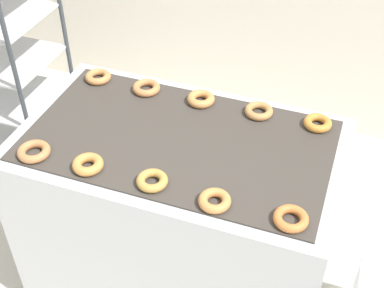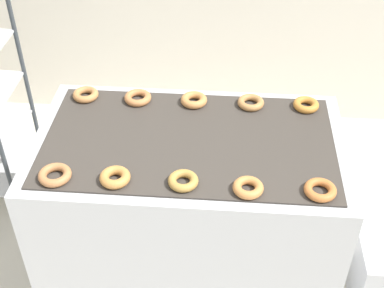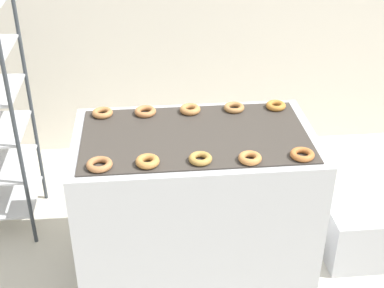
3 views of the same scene
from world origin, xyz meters
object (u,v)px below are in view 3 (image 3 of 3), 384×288
at_px(donut_far_left, 145,111).
at_px(donut_far_leftmost, 102,113).
at_px(donut_near_center, 200,159).
at_px(donut_far_center, 190,109).
at_px(glaze_bin, 358,234).
at_px(donut_far_right, 234,108).
at_px(donut_near_right, 250,158).
at_px(donut_near_left, 148,161).
at_px(donut_near_rightmost, 302,154).
at_px(fryer_machine, 195,205).
at_px(donut_far_rightmost, 276,106).
at_px(donut_near_leftmost, 99,164).

bearing_deg(donut_far_left, donut_far_leftmost, 178.53).
xyz_separation_m(donut_near_center, donut_far_center, (0.00, 0.52, 0.00)).
bearing_deg(glaze_bin, donut_far_left, 167.62).
bearing_deg(donut_near_center, donut_far_right, 64.54).
bearing_deg(donut_far_left, donut_near_right, -48.04).
bearing_deg(donut_near_left, donut_far_center, 64.42).
bearing_deg(donut_near_center, donut_near_rightmost, -1.08).
relative_size(donut_near_rightmost, donut_far_left, 0.98).
xyz_separation_m(fryer_machine, donut_far_leftmost, (-0.48, 0.27, 0.47)).
bearing_deg(donut_far_rightmost, donut_near_right, -115.02).
relative_size(donut_near_center, donut_near_rightmost, 0.96).
relative_size(donut_near_left, donut_far_rightmost, 1.02).
distance_m(glaze_bin, donut_near_right, 1.09).
xyz_separation_m(donut_far_leftmost, donut_far_right, (0.73, -0.00, -0.00)).
relative_size(donut_near_center, donut_far_left, 0.94).
height_order(donut_near_left, donut_far_right, donut_near_left).
relative_size(donut_near_leftmost, donut_near_rightmost, 1.05).
distance_m(glaze_bin, donut_far_leftmost, 1.67).
bearing_deg(donut_far_center, donut_far_rightmost, 0.35).
distance_m(donut_far_leftmost, donut_far_center, 0.49).
xyz_separation_m(donut_far_leftmost, donut_far_rightmost, (0.97, -0.00, 0.00)).
bearing_deg(donut_near_center, donut_near_left, -179.24).
distance_m(donut_near_left, donut_far_rightmost, 0.91).
xyz_separation_m(glaze_bin, donut_near_left, (-1.24, -0.25, 0.75)).
bearing_deg(glaze_bin, donut_near_left, -168.44).
bearing_deg(donut_far_center, fryer_machine, -90.03).
bearing_deg(donut_far_right, donut_near_right, -91.44).
distance_m(donut_far_center, donut_far_rightmost, 0.49).
bearing_deg(fryer_machine, donut_far_rightmost, 28.37).
height_order(donut_near_center, donut_near_right, same).
xyz_separation_m(glaze_bin, donut_near_center, (-0.99, -0.25, 0.75)).
relative_size(donut_near_leftmost, donut_far_right, 1.06).
bearing_deg(fryer_machine, donut_near_left, -133.58).
relative_size(fryer_machine, glaze_bin, 3.22).
bearing_deg(fryer_machine, donut_far_right, 46.64).
bearing_deg(donut_far_left, donut_far_rightmost, 0.20).
relative_size(fryer_machine, donut_far_right, 10.92).
relative_size(donut_near_leftmost, donut_far_left, 1.03).
bearing_deg(donut_near_rightmost, donut_far_center, 132.86).
bearing_deg(donut_near_rightmost, donut_far_left, 144.43).
distance_m(donut_near_leftmost, donut_far_right, 0.90).
relative_size(donut_near_left, donut_far_leftmost, 1.00).
distance_m(donut_near_left, donut_far_center, 0.58).
bearing_deg(donut_near_leftmost, donut_far_right, 36.22).
bearing_deg(donut_near_right, donut_far_left, 131.96).
relative_size(donut_near_leftmost, donut_far_rightmost, 1.10).
relative_size(donut_far_center, donut_far_rightmost, 1.04).
distance_m(fryer_machine, donut_near_rightmost, 0.73).
distance_m(donut_near_rightmost, donut_far_left, 0.91).
xyz_separation_m(donut_far_leftmost, donut_far_left, (0.24, -0.01, -0.00)).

